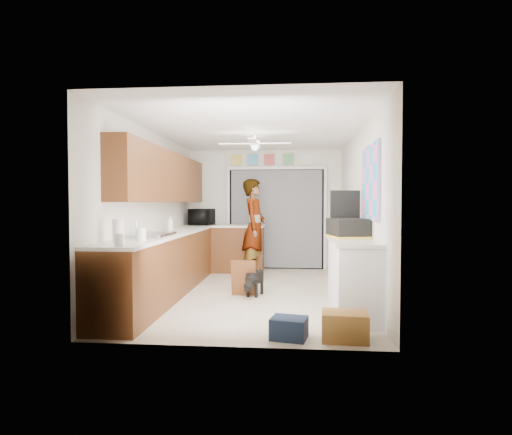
{
  "coord_description": "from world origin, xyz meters",
  "views": [
    {
      "loc": [
        0.61,
        -6.54,
        1.39
      ],
      "look_at": [
        0.0,
        0.4,
        1.15
      ],
      "focal_mm": 30.0,
      "sensor_mm": 36.0,
      "label": 1
    }
  ],
  "objects": [
    {
      "name": "header_frame_2",
      "position": [
        0.1,
        2.47,
        2.3
      ],
      "size": [
        0.22,
        0.02,
        0.22
      ],
      "primitive_type": "cube",
      "color": "#C94D4B",
      "rests_on": "wall_back"
    },
    {
      "name": "faucet",
      "position": [
        -1.48,
        -1.0,
        1.05
      ],
      "size": [
        0.03,
        0.03,
        0.22
      ],
      "primitive_type": "cylinder",
      "color": "silver",
      "rests_on": "left_countertop"
    },
    {
      "name": "door_trim_left",
      "position": [
        -0.77,
        2.44,
        1.05
      ],
      "size": [
        0.06,
        0.04,
        2.1
      ],
      "primitive_type": "cube",
      "color": "white",
      "rests_on": "wall_back"
    },
    {
      "name": "abstract_painting",
      "position": [
        1.58,
        -1.0,
        1.65
      ],
      "size": [
        0.03,
        1.15,
        0.95
      ],
      "primitive_type": "cube",
      "color": "#FF5DC2",
      "rests_on": "wall_right"
    },
    {
      "name": "ceiling",
      "position": [
        0.0,
        0.0,
        2.5
      ],
      "size": [
        5.0,
        5.0,
        0.0
      ],
      "primitive_type": "plane",
      "rotation": [
        3.14,
        0.0,
        0.0
      ],
      "color": "white",
      "rests_on": "ground"
    },
    {
      "name": "man",
      "position": [
        -0.13,
        1.55,
        0.92
      ],
      "size": [
        0.51,
        0.71,
        1.84
      ],
      "primitive_type": "imported",
      "rotation": [
        0.0,
        0.0,
        1.47
      ],
      "color": "white",
      "rests_on": "floor"
    },
    {
      "name": "jar_b",
      "position": [
        -1.2,
        -2.25,
        1.0
      ],
      "size": [
        0.1,
        0.1,
        0.13
      ],
      "primitive_type": "cylinder",
      "rotation": [
        0.0,
        0.0,
        0.22
      ],
      "color": "silver",
      "rests_on": "left_countertop"
    },
    {
      "name": "suitcase_rim",
      "position": [
        1.32,
        -0.85,
        0.95
      ],
      "size": [
        0.55,
        0.66,
        0.02
      ],
      "primitive_type": "cube",
      "rotation": [
        0.0,
        0.0,
        0.21
      ],
      "color": "yellow",
      "rests_on": "suitcase"
    },
    {
      "name": "peninsula_top",
      "position": [
        -0.5,
        2.0,
        0.92
      ],
      "size": [
        1.04,
        0.64,
        0.04
      ],
      "primitive_type": "cube",
      "color": "white",
      "rests_on": "peninsula_base"
    },
    {
      "name": "ceiling_fan",
      "position": [
        0.0,
        0.2,
        2.32
      ],
      "size": [
        1.14,
        1.14,
        0.24
      ],
      "primitive_type": "cube",
      "color": "white",
      "rests_on": "ceiling"
    },
    {
      "name": "wall_left",
      "position": [
        -1.6,
        0.0,
        1.25
      ],
      "size": [
        0.0,
        5.0,
        5.0
      ],
      "primitive_type": "plane",
      "rotation": [
        1.57,
        0.0,
        1.57
      ],
      "color": "silver",
      "rests_on": "ground"
    },
    {
      "name": "dog",
      "position": [
        0.04,
        -0.21,
        0.2
      ],
      "size": [
        0.34,
        0.55,
        0.4
      ],
      "primitive_type": "cube",
      "rotation": [
        0.0,
        0.0,
        -0.26
      ],
      "color": "black",
      "rests_on": "floor"
    },
    {
      "name": "cardboard_box",
      "position": [
        1.13,
        -2.2,
        0.14
      ],
      "size": [
        0.48,
        0.37,
        0.29
      ],
      "primitive_type": "cube",
      "rotation": [
        0.0,
        0.0,
        -0.06
      ],
      "color": "olive",
      "rests_on": "floor"
    },
    {
      "name": "header_frame_0",
      "position": [
        -0.6,
        2.47,
        2.3
      ],
      "size": [
        0.22,
        0.02,
        0.22
      ],
      "primitive_type": "cube",
      "color": "#E3CF4B",
      "rests_on": "wall_back"
    },
    {
      "name": "route66_sign",
      "position": [
        -0.95,
        2.47,
        2.3
      ],
      "size": [
        0.22,
        0.02,
        0.26
      ],
      "primitive_type": "cube",
      "color": "silver",
      "rests_on": "wall_back"
    },
    {
      "name": "right_counter_base",
      "position": [
        1.35,
        -1.2,
        0.45
      ],
      "size": [
        0.5,
        1.4,
        0.9
      ],
      "primitive_type": "cube",
      "color": "white",
      "rests_on": "floor"
    },
    {
      "name": "suitcase",
      "position": [
        1.32,
        -0.85,
        1.06
      ],
      "size": [
        0.54,
        0.65,
        0.24
      ],
      "primitive_type": "cube",
      "rotation": [
        0.0,
        0.0,
        0.21
      ],
      "color": "black",
      "rests_on": "right_counter_top"
    },
    {
      "name": "wall_front",
      "position": [
        0.0,
        -2.5,
        1.25
      ],
      "size": [
        3.2,
        0.0,
        3.2
      ],
      "primitive_type": "plane",
      "rotation": [
        -1.57,
        0.0,
        0.0
      ],
      "color": "silver",
      "rests_on": "ground"
    },
    {
      "name": "sink_basin",
      "position": [
        -1.29,
        -1.0,
        0.95
      ],
      "size": [
        0.5,
        0.76,
        0.06
      ],
      "primitive_type": "cube",
      "color": "silver",
      "rests_on": "left_countertop"
    },
    {
      "name": "curtain_panel",
      "position": [
        0.25,
        2.43,
        1.05
      ],
      "size": [
        1.9,
        0.03,
        2.05
      ],
      "primitive_type": "cube",
      "color": "gray",
      "rests_on": "wall_back"
    },
    {
      "name": "soap_bottle",
      "position": [
        -1.37,
        0.2,
        1.07
      ],
      "size": [
        0.11,
        0.11,
        0.26
      ],
      "primitive_type": "imported",
      "rotation": [
        0.0,
        0.0,
        0.15
      ],
      "color": "silver",
      "rests_on": "left_countertop"
    },
    {
      "name": "upper_cabinets",
      "position": [
        -1.44,
        0.2,
        1.8
      ],
      "size": [
        0.32,
        4.0,
        0.8
      ],
      "primitive_type": "cube",
      "color": "brown",
      "rests_on": "wall_left"
    },
    {
      "name": "jar_a",
      "position": [
        -1.18,
        -1.66,
        1.02
      ],
      "size": [
        0.14,
        0.14,
        0.15
      ],
      "primitive_type": "cylinder",
      "rotation": [
        0.0,
        0.0,
        0.33
      ],
      "color": "silver",
      "rests_on": "left_countertop"
    },
    {
      "name": "navy_crate",
      "position": [
        0.57,
        -2.2,
        0.11
      ],
      "size": [
        0.41,
        0.36,
        0.22
      ],
      "primitive_type": "cube",
      "rotation": [
        0.0,
        0.0,
        -0.21
      ],
      "color": "#162138",
      "rests_on": "floor"
    },
    {
      "name": "wall_back",
      "position": [
        0.0,
        2.5,
        1.25
      ],
      "size": [
        3.2,
        0.0,
        3.2
      ],
      "primitive_type": "plane",
      "rotation": [
        1.57,
        0.0,
        0.0
      ],
      "color": "silver",
      "rests_on": "ground"
    },
    {
      "name": "header_frame_1",
      "position": [
        -0.25,
        2.47,
        2.3
      ],
      "size": [
        0.22,
        0.02,
        0.22
      ],
      "primitive_type": "cube",
      "color": "#52ADDC",
      "rests_on": "wall_back"
    },
    {
      "name": "suitcase_lid",
      "position": [
        1.32,
        -0.56,
        1.31
      ],
      "size": [
        0.42,
        0.12,
        0.5
      ],
      "primitive_type": "cube",
      "rotation": [
        0.0,
        0.0,
        0.21
      ],
      "color": "black",
      "rests_on": "suitcase"
    },
    {
      "name": "floor",
      "position": [
        0.0,
        0.0,
        0.0
      ],
      "size": [
        5.0,
        5.0,
        0.0
      ],
      "primitive_type": "plane",
      "color": "#C0B09A",
      "rests_on": "ground"
    },
    {
      "name": "door_trim_head",
      "position": [
        0.25,
        2.44,
        2.12
      ],
      "size": [
        2.1,
        0.04,
        0.06
      ],
      "primitive_type": "cube",
      "color": "white",
      "rests_on": "wall_back"
    },
    {
      "name": "door_trim_right",
      "position": [
        1.27,
        2.44,
        1.05
      ],
      "size": [
        0.06,
        0.04,
        2.1
      ],
      "primitive_type": "cube",
      "color": "white",
      "rests_on": "wall_back"
    },
    {
      "name": "wall_right",
      "position": [
        1.6,
        0.0,
        1.25
      ],
      "size": [
        0.0,
        5.0,
        5.0
      ],
      "primitive_type": "plane",
      "rotation": [
        1.57,
        0.0,
        -1.57
      ],
      "color": "silver",
      "rests_on": "ground"
    },
    {
      "name": "left_countertop",
      "position": [
        -1.29,
        0.0,
        0.92
      ],
      "size": [
        0.62,
        4.8,
        0.04
      ],
      "primitive_type": "cube",
      "color": "white",
      "rests_on": "left_base_cabinets"
    },
    {
      "name": "right_counter_top",
      "position": [
        1.34,
        -1.2,
        0.92
      ],
      "size": [
        0.54,
        1.44,
        0.04
      ],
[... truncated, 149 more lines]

